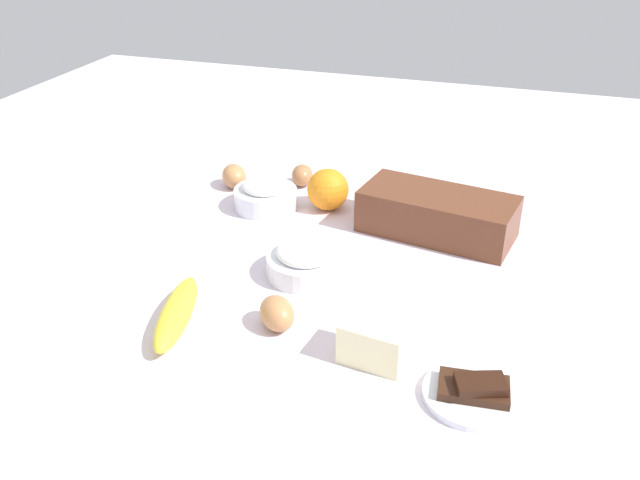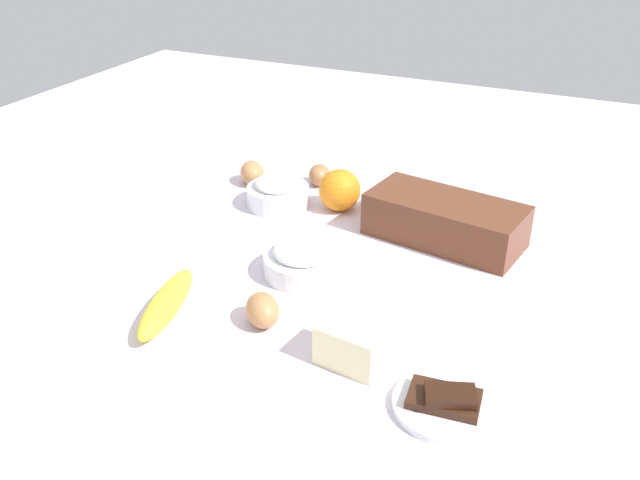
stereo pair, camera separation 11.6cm
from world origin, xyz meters
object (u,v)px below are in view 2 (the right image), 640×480
at_px(flour_bowl, 278,192).
at_px(sugar_bowl, 303,259).
at_px(loaf_pan, 445,219).
at_px(butter_block, 353,344).
at_px(chocolate_plate, 444,403).
at_px(orange_fruit, 340,190).
at_px(egg_beside_bowl, 252,173).
at_px(egg_near_butter, 319,175).
at_px(egg_loose, 265,311).
at_px(banana, 167,303).

height_order(flour_bowl, sugar_bowl, flour_bowl).
xyz_separation_m(loaf_pan, butter_block, (-0.02, -0.40, -0.01)).
relative_size(sugar_bowl, chocolate_plate, 1.02).
xyz_separation_m(loaf_pan, orange_fruit, (-0.22, 0.04, 0.00)).
xyz_separation_m(butter_block, egg_beside_bowl, (-0.43, 0.47, -0.00)).
bearing_deg(egg_beside_bowl, orange_fruit, -9.76).
distance_m(egg_near_butter, egg_loose, 0.52).
bearing_deg(banana, orange_fruit, 77.73).
xyz_separation_m(loaf_pan, flour_bowl, (-0.34, 0.00, -0.01)).
xyz_separation_m(loaf_pan, egg_loose, (-0.17, -0.37, -0.02)).
height_order(loaf_pan, banana, loaf_pan).
bearing_deg(banana, flour_bowl, 93.21).
bearing_deg(egg_beside_bowl, loaf_pan, -9.75).
xyz_separation_m(flour_bowl, egg_loose, (0.17, -0.37, -0.01)).
relative_size(orange_fruit, egg_loose, 1.24).
xyz_separation_m(flour_bowl, banana, (0.02, -0.41, -0.01)).
relative_size(banana, orange_fruit, 2.27).
xyz_separation_m(orange_fruit, egg_beside_bowl, (-0.22, 0.04, -0.02)).
bearing_deg(loaf_pan, butter_block, -83.05).
distance_m(loaf_pan, chocolate_plate, 0.45).
bearing_deg(banana, egg_beside_bowl, 104.43).
distance_m(banana, egg_beside_bowl, 0.50).
height_order(butter_block, egg_beside_bowl, butter_block).
height_order(loaf_pan, flour_bowl, loaf_pan).
xyz_separation_m(orange_fruit, egg_loose, (0.05, -0.41, -0.02)).
relative_size(flour_bowl, sugar_bowl, 0.95).
distance_m(flour_bowl, sugar_bowl, 0.27).
height_order(flour_bowl, chocolate_plate, flour_bowl).
height_order(sugar_bowl, orange_fruit, orange_fruit).
xyz_separation_m(banana, egg_near_butter, (0.01, 0.54, 0.00)).
height_order(orange_fruit, egg_loose, orange_fruit).
distance_m(orange_fruit, egg_loose, 0.41).
bearing_deg(egg_beside_bowl, butter_block, -48.11).
height_order(sugar_bowl, butter_block, sugar_bowl).
xyz_separation_m(banana, egg_loose, (0.15, 0.04, 0.00)).
distance_m(sugar_bowl, egg_beside_bowl, 0.39).
xyz_separation_m(butter_block, egg_near_butter, (-0.29, 0.53, -0.01)).
distance_m(loaf_pan, orange_fruit, 0.23).
xyz_separation_m(banana, chocolate_plate, (0.44, -0.03, -0.01)).
height_order(sugar_bowl, banana, sugar_bowl).
bearing_deg(egg_near_butter, sugar_bowl, -69.80).
relative_size(egg_beside_bowl, egg_loose, 1.01).
bearing_deg(flour_bowl, egg_loose, -65.27).
relative_size(egg_near_butter, egg_beside_bowl, 0.87).
distance_m(butter_block, egg_loose, 0.15).
bearing_deg(banana, loaf_pan, 51.78).
bearing_deg(egg_beside_bowl, flour_bowl, -35.69).
bearing_deg(orange_fruit, flour_bowl, -163.84).
xyz_separation_m(flour_bowl, egg_beside_bowl, (-0.10, 0.07, -0.00)).
relative_size(butter_block, egg_loose, 1.33).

